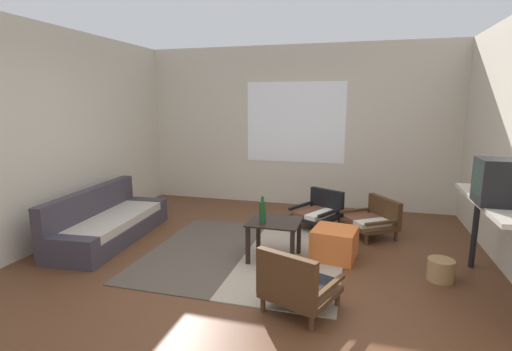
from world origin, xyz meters
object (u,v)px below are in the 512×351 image
armchair_by_window (319,211)px  crt_television (511,182)px  couch (107,224)px  glass_bottle (262,212)px  console_shelf (501,213)px  clay_vase (493,180)px  wicker_basket (441,270)px  armchair_striped_foreground (296,285)px  ottoman_orange (334,244)px  coffee_table (274,229)px  armchair_corner (373,219)px

armchair_by_window → crt_television: 2.62m
couch → glass_bottle: bearing=-4.4°
console_shelf → clay_vase: clay_vase is taller
glass_bottle → wicker_basket: (1.84, 0.04, -0.47)m
armchair_by_window → clay_vase: clay_vase is taller
armchair_striped_foreground → console_shelf: bearing=23.9°
clay_vase → wicker_basket: bearing=-171.1°
ottoman_orange → console_shelf: size_ratio=0.32×
clay_vase → wicker_basket: (-0.39, -0.06, -0.93)m
armchair_striped_foreground → console_shelf: size_ratio=0.49×
coffee_table → armchair_by_window: bearing=74.4°
crt_television → coffee_table: bearing=168.0°
console_shelf → crt_television: size_ratio=2.83×
couch → armchair_striped_foreground: (2.67, -1.11, 0.05)m
armchair_corner → glass_bottle: (-1.22, -1.23, 0.35)m
armchair_striped_foreground → ottoman_orange: size_ratio=1.52×
ottoman_orange → console_shelf: bearing=-19.3°
armchair_by_window → armchair_corner: (0.75, -0.17, -0.00)m
couch → ottoman_orange: size_ratio=4.11×
crt_television → glass_bottle: bearing=171.3°
coffee_table → glass_bottle: size_ratio=1.90×
console_shelf → armchair_striped_foreground: bearing=-156.1°
glass_bottle → ottoman_orange: bearing=22.1°
console_shelf → glass_bottle: 2.25m
armchair_by_window → armchair_striped_foreground: bearing=-88.4°
couch → armchair_striped_foreground: couch is taller
couch → wicker_basket: size_ratio=7.51×
coffee_table → armchair_by_window: (0.36, 1.30, -0.12)m
crt_television → clay_vase: bearing=89.6°
clay_vase → armchair_striped_foreground: bearing=-148.2°
glass_bottle → coffee_table: bearing=43.5°
ottoman_orange → wicker_basket: size_ratio=1.83×
couch → crt_television: (4.36, -0.51, 0.90)m
coffee_table → armchair_corner: (1.11, 1.13, -0.12)m
console_shelf → wicker_basket: bearing=148.2°
glass_bottle → clay_vase: bearing=2.6°
wicker_basket → crt_television: bearing=-45.0°
couch → wicker_basket: bearing=-1.8°
clay_vase → glass_bottle: clay_vase is taller
wicker_basket → clay_vase: bearing=8.9°
couch → ottoman_orange: couch is taller
coffee_table → ottoman_orange: coffee_table is taller
armchair_corner → ottoman_orange: bearing=-116.0°
armchair_by_window → glass_bottle: 1.52m
armchair_by_window → armchair_corner: size_ratio=0.95×
couch → armchair_by_window: (2.61, 1.24, 0.03)m
coffee_table → console_shelf: size_ratio=0.39×
armchair_striped_foreground → wicker_basket: size_ratio=2.79×
armchair_by_window → armchair_striped_foreground: armchair_striped_foreground is taller
ottoman_orange → armchair_corner: bearing=64.0°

